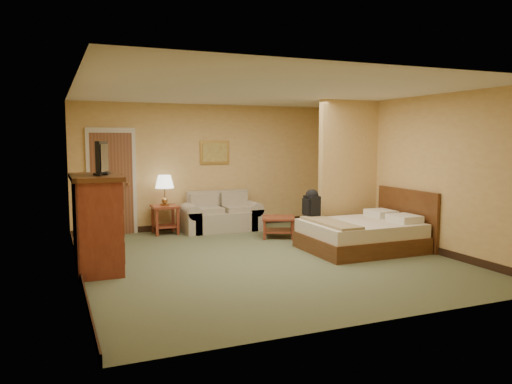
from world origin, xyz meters
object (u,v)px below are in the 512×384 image
loveseat (221,218)px  coffee_table (278,223)px  dresser (97,222)px  bed (364,234)px

loveseat → coffee_table: bearing=-55.3°
loveseat → dresser: (-2.65, -2.29, 0.43)m
loveseat → coffee_table: 1.36m
loveseat → bed: (1.65, -2.67, 0.01)m
dresser → bed: dresser is taller
coffee_table → dresser: dresser is taller
coffee_table → dresser: size_ratio=0.60×
coffee_table → loveseat: bearing=124.7°
coffee_table → bed: bed is taller
dresser → coffee_table: bearing=18.9°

